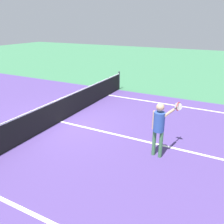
{
  "coord_description": "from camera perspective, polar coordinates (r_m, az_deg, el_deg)",
  "views": [
    {
      "loc": [
        -6.66,
        -5.81,
        3.79
      ],
      "look_at": [
        -0.35,
        -2.55,
        1.0
      ],
      "focal_mm": 36.9,
      "sensor_mm": 36.0,
      "label": 1
    }
  ],
  "objects": [
    {
      "name": "net",
      "position": [
        9.43,
        -12.88,
        0.41
      ],
      "size": [
        11.06,
        0.09,
        1.07
      ],
      "color": "#33383D",
      "rests_on": "ground_plane"
    },
    {
      "name": "ground_plane",
      "position": [
        9.62,
        -12.64,
        -2.33
      ],
      "size": [
        60.0,
        60.0,
        0.0
      ],
      "primitive_type": "plane",
      "color": "#38724C"
    },
    {
      "name": "player_near",
      "position": [
        6.77,
        11.69,
        -2.89
      ],
      "size": [
        1.17,
        0.66,
        1.69
      ],
      "color": "#3F7247",
      "rests_on": "ground_plane"
    },
    {
      "name": "court_surface_inbounds",
      "position": [
        9.61,
        -12.64,
        -2.33
      ],
      "size": [
        10.62,
        24.4,
        0.0
      ],
      "primitive_type": "cube",
      "color": "#4C387A",
      "rests_on": "ground_plane"
    },
    {
      "name": "line_center_service",
      "position": [
        8.09,
        5.28,
        -6.56
      ],
      "size": [
        0.1,
        6.4,
        0.01
      ],
      "primitive_type": "cube",
      "color": "white",
      "rests_on": "ground_plane"
    }
  ]
}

